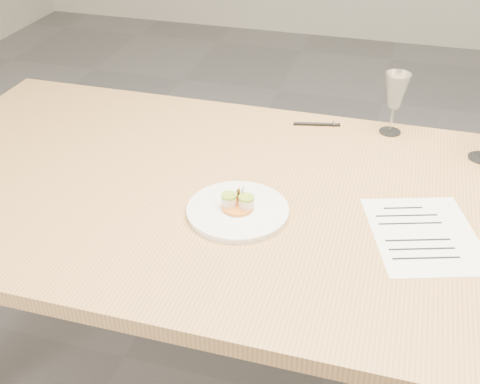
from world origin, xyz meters
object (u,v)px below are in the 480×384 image
(dinner_plate, at_px, (238,210))
(recipe_sheet, at_px, (424,234))
(ballpoint_pen, at_px, (317,124))
(wine_glass_0, at_px, (396,92))
(dining_table, at_px, (337,228))

(dinner_plate, distance_m, recipe_sheet, 0.44)
(ballpoint_pen, height_order, wine_glass_0, wine_glass_0)
(recipe_sheet, bearing_deg, ballpoint_pen, 106.60)
(dinner_plate, distance_m, wine_glass_0, 0.64)
(dining_table, distance_m, wine_glass_0, 0.49)
(dining_table, bearing_deg, ballpoint_pen, 107.32)
(dinner_plate, bearing_deg, ballpoint_pen, 78.84)
(dinner_plate, distance_m, ballpoint_pen, 0.53)
(wine_glass_0, bearing_deg, dining_table, -101.54)
(dinner_plate, height_order, recipe_sheet, dinner_plate)
(dinner_plate, xyz_separation_m, recipe_sheet, (0.44, 0.04, -0.01))
(wine_glass_0, bearing_deg, dinner_plate, -120.99)
(dining_table, bearing_deg, dinner_plate, -156.68)
(recipe_sheet, distance_m, ballpoint_pen, 0.59)
(dining_table, xyz_separation_m, ballpoint_pen, (-0.13, 0.42, 0.07))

